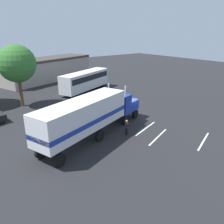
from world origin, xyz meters
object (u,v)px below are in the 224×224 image
at_px(person_bystander, 127,127).
at_px(parked_bus, 85,80).
at_px(tree_center, 17,64).
at_px(semi_truck, 91,114).

xyz_separation_m(person_bystander, parked_bus, (6.00, 17.78, 1.17)).
xyz_separation_m(parked_bus, tree_center, (-11.41, -1.52, 3.83)).
height_order(semi_truck, person_bystander, semi_truck).
xyz_separation_m(semi_truck, parked_bus, (9.21, 16.12, -0.46)).
bearing_deg(tree_center, semi_truck, -81.40).
height_order(semi_truck, tree_center, tree_center).
bearing_deg(semi_truck, tree_center, 98.60).
bearing_deg(semi_truck, parked_bus, 60.27).
bearing_deg(semi_truck, person_bystander, -27.45).
height_order(semi_truck, parked_bus, semi_truck).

